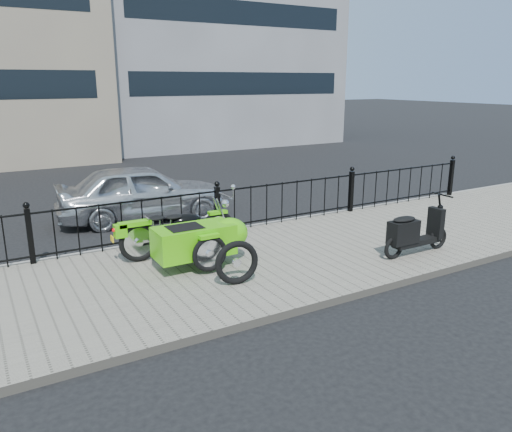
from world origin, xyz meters
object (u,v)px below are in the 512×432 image
motorcycle_sidecar (200,237)px  spare_tire (237,263)px  scooter (413,233)px  sedan_car (142,192)px

motorcycle_sidecar → spare_tire: (0.10, -1.11, -0.13)m
scooter → sedan_car: size_ratio=0.40×
sedan_car → scooter: bearing=-142.6°
scooter → spare_tire: 3.36m
scooter → spare_tire: bearing=173.4°
scooter → spare_tire: scooter is taller
spare_tire → sedan_car: size_ratio=0.18×
motorcycle_sidecar → spare_tire: motorcycle_sidecar is taller
motorcycle_sidecar → spare_tire: size_ratio=3.28×
spare_tire → sedan_car: bearing=89.3°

